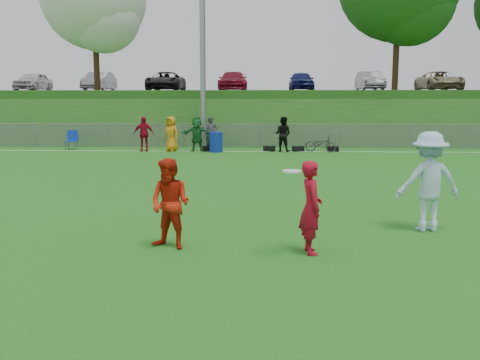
# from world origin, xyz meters

# --- Properties ---
(ground) EXTENTS (120.00, 120.00, 0.00)m
(ground) POSITION_xyz_m (0.00, 0.00, 0.00)
(ground) COLOR #1C5D13
(ground) RESTS_ON ground
(sideline_far) EXTENTS (60.00, 0.10, 0.01)m
(sideline_far) POSITION_xyz_m (0.00, 18.00, 0.01)
(sideline_far) COLOR white
(sideline_far) RESTS_ON ground
(fence) EXTENTS (58.00, 0.06, 1.30)m
(fence) POSITION_xyz_m (0.00, 20.00, 0.65)
(fence) COLOR gray
(fence) RESTS_ON ground
(light_pole) EXTENTS (1.20, 0.40, 12.15)m
(light_pole) POSITION_xyz_m (-3.00, 20.80, 6.71)
(light_pole) COLOR gray
(light_pole) RESTS_ON ground
(berm) EXTENTS (120.00, 18.00, 3.00)m
(berm) POSITION_xyz_m (0.00, 31.00, 1.50)
(berm) COLOR #1A4C15
(berm) RESTS_ON ground
(parking_lot) EXTENTS (120.00, 12.00, 0.10)m
(parking_lot) POSITION_xyz_m (0.00, 33.00, 3.05)
(parking_lot) COLOR black
(parking_lot) RESTS_ON berm
(tree_white_flowering) EXTENTS (6.30, 6.30, 8.78)m
(tree_white_flowering) POSITION_xyz_m (-9.84, 24.92, 8.32)
(tree_white_flowering) COLOR black
(tree_white_flowering) RESTS_ON berm
(car_row) EXTENTS (32.04, 5.18, 1.44)m
(car_row) POSITION_xyz_m (-1.17, 32.00, 3.82)
(car_row) COLOR silver
(car_row) RESTS_ON parking_lot
(spectator_row) EXTENTS (7.83, 0.91, 1.69)m
(spectator_row) POSITION_xyz_m (-2.70, 18.00, 0.85)
(spectator_row) COLOR #A40B20
(spectator_row) RESTS_ON ground
(gear_bags) EXTENTS (6.68, 0.47, 0.26)m
(gear_bags) POSITION_xyz_m (0.90, 18.10, 0.13)
(gear_bags) COLOR black
(gear_bags) RESTS_ON ground
(player_red_left) EXTENTS (0.45, 0.61, 1.54)m
(player_red_left) POSITION_xyz_m (0.98, 0.66, 0.77)
(player_red_left) COLOR #A50B1E
(player_red_left) RESTS_ON ground
(player_red_center) EXTENTS (0.92, 0.84, 1.55)m
(player_red_center) POSITION_xyz_m (-1.38, 0.86, 0.77)
(player_red_center) COLOR red
(player_red_center) RESTS_ON ground
(player_blue) EXTENTS (1.32, 0.87, 1.92)m
(player_blue) POSITION_xyz_m (3.37, 2.30, 0.96)
(player_blue) COLOR #ABCDED
(player_blue) RESTS_ON ground
(frisbee) EXTENTS (0.30, 0.30, 0.03)m
(frisbee) POSITION_xyz_m (0.64, 0.36, 1.41)
(frisbee) COLOR white
(frisbee) RESTS_ON ground
(recycling_bin) EXTENTS (0.77, 0.77, 0.97)m
(recycling_bin) POSITION_xyz_m (-2.06, 17.65, 0.48)
(recycling_bin) COLOR #0D2896
(recycling_bin) RESTS_ON ground
(camp_chair) EXTENTS (0.55, 0.56, 0.96)m
(camp_chair) POSITION_xyz_m (-9.47, 18.64, 0.28)
(camp_chair) COLOR #1034B0
(camp_chair) RESTS_ON ground
(bicycle) EXTENTS (1.60, 1.05, 0.79)m
(bicycle) POSITION_xyz_m (3.00, 17.95, 0.40)
(bicycle) COLOR #2C2C2F
(bicycle) RESTS_ON ground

